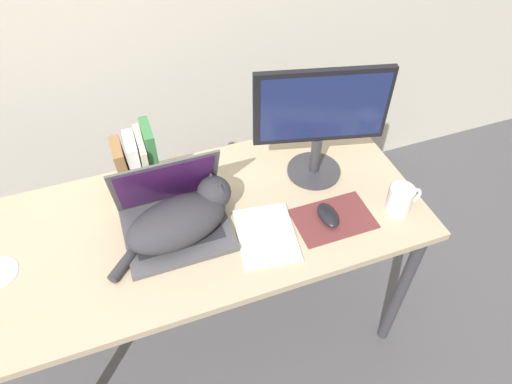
{
  "coord_description": "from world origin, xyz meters",
  "views": [
    {
      "loc": [
        -0.16,
        -0.64,
        1.89
      ],
      "look_at": [
        0.18,
        0.3,
        0.85
      ],
      "focal_mm": 32.0,
      "sensor_mm": 36.0,
      "label": 1
    }
  ],
  "objects_px": {
    "computer_mouse": "(328,215)",
    "mug": "(401,199)",
    "laptop": "(174,216)",
    "cat": "(182,218)",
    "external_monitor": "(320,119)",
    "book_row": "(139,163)",
    "notepad": "(266,235)"
  },
  "relations": [
    {
      "from": "external_monitor",
      "to": "notepad",
      "type": "height_order",
      "value": "external_monitor"
    },
    {
      "from": "computer_mouse",
      "to": "mug",
      "type": "height_order",
      "value": "mug"
    },
    {
      "from": "laptop",
      "to": "cat",
      "type": "bearing_deg",
      "value": -59.6
    },
    {
      "from": "external_monitor",
      "to": "notepad",
      "type": "xyz_separation_m",
      "value": [
        -0.27,
        -0.22,
        -0.23
      ]
    },
    {
      "from": "cat",
      "to": "external_monitor",
      "type": "height_order",
      "value": "external_monitor"
    },
    {
      "from": "computer_mouse",
      "to": "mug",
      "type": "relative_size",
      "value": 0.89
    },
    {
      "from": "book_row",
      "to": "mug",
      "type": "relative_size",
      "value": 2.0
    },
    {
      "from": "laptop",
      "to": "mug",
      "type": "relative_size",
      "value": 2.71
    },
    {
      "from": "external_monitor",
      "to": "notepad",
      "type": "bearing_deg",
      "value": -140.88
    },
    {
      "from": "external_monitor",
      "to": "book_row",
      "type": "height_order",
      "value": "external_monitor"
    },
    {
      "from": "external_monitor",
      "to": "book_row",
      "type": "bearing_deg",
      "value": 166.5
    },
    {
      "from": "laptop",
      "to": "mug",
      "type": "height_order",
      "value": "laptop"
    },
    {
      "from": "computer_mouse",
      "to": "mug",
      "type": "distance_m",
      "value": 0.25
    },
    {
      "from": "book_row",
      "to": "computer_mouse",
      "type": "bearing_deg",
      "value": -33.94
    },
    {
      "from": "book_row",
      "to": "external_monitor",
      "type": "bearing_deg",
      "value": -13.5
    },
    {
      "from": "book_row",
      "to": "notepad",
      "type": "relative_size",
      "value": 0.93
    },
    {
      "from": "external_monitor",
      "to": "mug",
      "type": "distance_m",
      "value": 0.37
    },
    {
      "from": "laptop",
      "to": "cat",
      "type": "distance_m",
      "value": 0.04
    },
    {
      "from": "external_monitor",
      "to": "notepad",
      "type": "relative_size",
      "value": 1.64
    },
    {
      "from": "computer_mouse",
      "to": "external_monitor",
      "type": "bearing_deg",
      "value": 76.51
    },
    {
      "from": "computer_mouse",
      "to": "cat",
      "type": "bearing_deg",
      "value": 166.89
    },
    {
      "from": "external_monitor",
      "to": "notepad",
      "type": "distance_m",
      "value": 0.42
    },
    {
      "from": "external_monitor",
      "to": "computer_mouse",
      "type": "distance_m",
      "value": 0.32
    },
    {
      "from": "laptop",
      "to": "external_monitor",
      "type": "distance_m",
      "value": 0.56
    },
    {
      "from": "computer_mouse",
      "to": "notepad",
      "type": "bearing_deg",
      "value": 179.04
    },
    {
      "from": "notepad",
      "to": "external_monitor",
      "type": "bearing_deg",
      "value": 39.12
    },
    {
      "from": "book_row",
      "to": "notepad",
      "type": "bearing_deg",
      "value": -47.84
    },
    {
      "from": "external_monitor",
      "to": "mug",
      "type": "xyz_separation_m",
      "value": [
        0.19,
        -0.26,
        -0.19
      ]
    },
    {
      "from": "laptop",
      "to": "computer_mouse",
      "type": "height_order",
      "value": "laptop"
    },
    {
      "from": "cat",
      "to": "mug",
      "type": "relative_size",
      "value": 3.48
    },
    {
      "from": "mug",
      "to": "book_row",
      "type": "bearing_deg",
      "value": 152.66
    },
    {
      "from": "computer_mouse",
      "to": "mug",
      "type": "bearing_deg",
      "value": -9.61
    }
  ]
}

